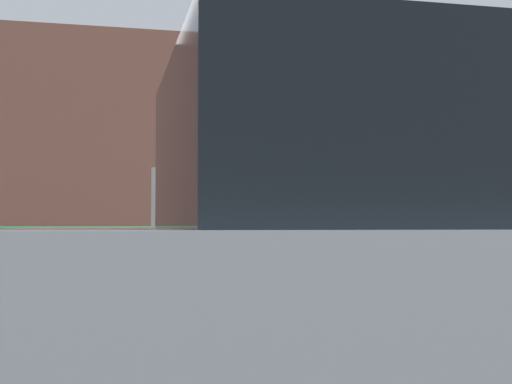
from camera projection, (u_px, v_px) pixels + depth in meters
sidewalk_curb at (270, 373)px, 5.06m from camera, size 36.00×2.41×0.13m
parking_meter at (301, 227)px, 4.48m from camera, size 0.15×0.16×1.46m
pedestrian_at_meter at (198, 244)px, 4.35m from camera, size 0.63×0.51×1.62m
parked_hatchback_silver at (475, 283)px, 2.84m from camera, size 4.01×1.79×1.81m
background_railing at (245, 260)px, 5.98m from camera, size 24.06×0.06×1.02m
backdrop_wall at (192, 171)px, 9.55m from camera, size 32.00×0.50×3.81m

